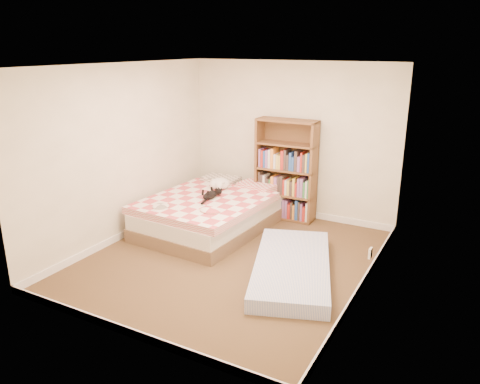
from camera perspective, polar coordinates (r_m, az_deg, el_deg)
The scene contains 6 objects.
room at distance 5.89m, azimuth -1.21°, elevation 2.45°, with size 3.51×4.01×2.51m.
bed at distance 7.23m, azimuth -3.42°, elevation -2.42°, with size 1.70×2.26×0.58m.
bookshelf at distance 7.62m, azimuth 5.64°, elevation 1.11°, with size 0.98×0.34×1.62m.
floor_mattress at distance 5.91m, azimuth 6.34°, elevation -9.12°, with size 0.90×2.00×0.18m, color #7B8ECE.
black_cat at distance 7.03m, azimuth -3.51°, elevation -0.30°, with size 0.23×0.57×0.13m.
white_dog at distance 7.46m, azimuth -2.49°, elevation 1.02°, with size 0.39×0.42×0.17m.
Camera 1 is at (2.82, -4.94, 2.73)m, focal length 35.00 mm.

